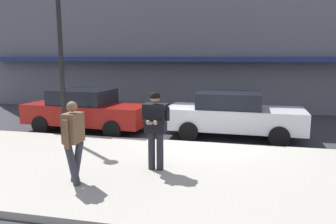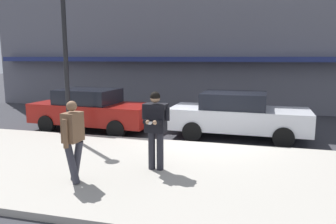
{
  "view_description": "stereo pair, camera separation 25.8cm",
  "coord_description": "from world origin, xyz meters",
  "px_view_note": "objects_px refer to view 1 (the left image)",
  "views": [
    {
      "loc": [
        1.17,
        -9.91,
        2.69
      ],
      "look_at": [
        -0.41,
        -2.9,
        1.49
      ],
      "focal_mm": 35.0,
      "sensor_mm": 36.0,
      "label": 1
    },
    {
      "loc": [
        1.42,
        -9.85,
        2.69
      ],
      "look_at": [
        -0.41,
        -2.9,
        1.49
      ],
      "focal_mm": 35.0,
      "sensor_mm": 36.0,
      "label": 2
    }
  ],
  "objects_px": {
    "parked_sedan_near": "(87,110)",
    "man_texting_on_phone": "(155,122)",
    "pedestrian_dark_coat": "(73,137)",
    "parked_sedan_mid": "(233,115)",
    "street_lamp_post": "(60,43)"
  },
  "relations": [
    {
      "from": "parked_sedan_near",
      "to": "man_texting_on_phone",
      "type": "distance_m",
      "value": 5.36
    },
    {
      "from": "parked_sedan_near",
      "to": "man_texting_on_phone",
      "type": "xyz_separation_m",
      "value": [
        3.64,
        -3.9,
        0.46
      ]
    },
    {
      "from": "pedestrian_dark_coat",
      "to": "parked_sedan_mid",
      "type": "bearing_deg",
      "value": 60.06
    },
    {
      "from": "pedestrian_dark_coat",
      "to": "parked_sedan_near",
      "type": "bearing_deg",
      "value": 113.91
    },
    {
      "from": "parked_sedan_mid",
      "to": "man_texting_on_phone",
      "type": "xyz_separation_m",
      "value": [
        -1.62,
        -4.09,
        0.46
      ]
    },
    {
      "from": "man_texting_on_phone",
      "to": "street_lamp_post",
      "type": "relative_size",
      "value": 0.37
    },
    {
      "from": "parked_sedan_mid",
      "to": "street_lamp_post",
      "type": "relative_size",
      "value": 0.93
    },
    {
      "from": "street_lamp_post",
      "to": "man_texting_on_phone",
      "type": "bearing_deg",
      "value": -32.21
    },
    {
      "from": "parked_sedan_mid",
      "to": "man_texting_on_phone",
      "type": "bearing_deg",
      "value": -111.63
    },
    {
      "from": "parked_sedan_near",
      "to": "parked_sedan_mid",
      "type": "distance_m",
      "value": 5.27
    },
    {
      "from": "parked_sedan_mid",
      "to": "street_lamp_post",
      "type": "bearing_deg",
      "value": -160.89
    },
    {
      "from": "street_lamp_post",
      "to": "pedestrian_dark_coat",
      "type": "bearing_deg",
      "value": -57.16
    },
    {
      "from": "man_texting_on_phone",
      "to": "pedestrian_dark_coat",
      "type": "xyz_separation_m",
      "value": [
        -1.4,
        -1.16,
        -0.14
      ]
    },
    {
      "from": "man_texting_on_phone",
      "to": "parked_sedan_mid",
      "type": "bearing_deg",
      "value": 68.37
    },
    {
      "from": "parked_sedan_near",
      "to": "pedestrian_dark_coat",
      "type": "relative_size",
      "value": 2.71
    }
  ]
}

